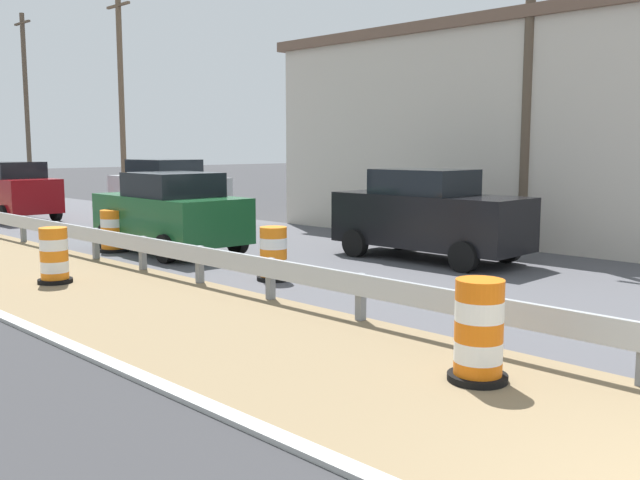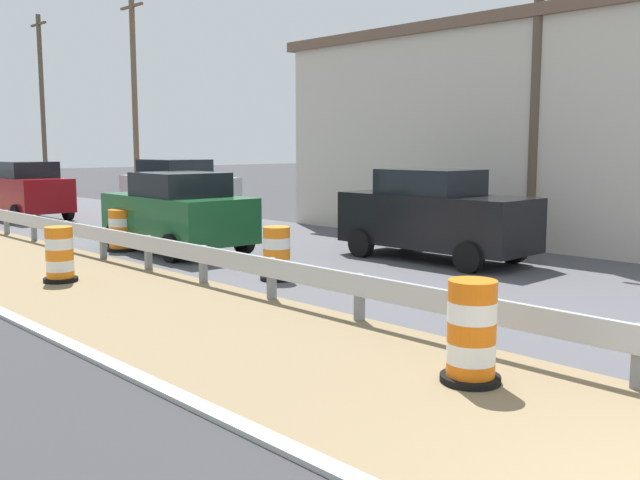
# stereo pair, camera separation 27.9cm
# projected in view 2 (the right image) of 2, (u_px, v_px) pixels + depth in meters

# --- Properties ---
(traffic_barrel_nearest) EXTENTS (0.66, 0.66, 1.13)m
(traffic_barrel_nearest) POSITION_uv_depth(u_px,v_px,m) (471.00, 336.00, 7.68)
(traffic_barrel_nearest) COLOR orange
(traffic_barrel_nearest) RESTS_ON ground
(traffic_barrel_close) EXTENTS (0.65, 0.65, 1.03)m
(traffic_barrel_close) POSITION_uv_depth(u_px,v_px,m) (277.00, 256.00, 13.61)
(traffic_barrel_close) COLOR orange
(traffic_barrel_close) RESTS_ON ground
(traffic_barrel_mid) EXTENTS (0.63, 0.63, 1.05)m
(traffic_barrel_mid) POSITION_uv_depth(u_px,v_px,m) (60.00, 257.00, 13.44)
(traffic_barrel_mid) COLOR orange
(traffic_barrel_mid) RESTS_ON ground
(traffic_barrel_far) EXTENTS (0.73, 0.73, 1.02)m
(traffic_barrel_far) POSITION_uv_depth(u_px,v_px,m) (121.00, 232.00, 17.43)
(traffic_barrel_far) COLOR orange
(traffic_barrel_far) RESTS_ON ground
(car_lead_near_lane) EXTENTS (2.00, 4.52, 2.02)m
(car_lead_near_lane) POSITION_uv_depth(u_px,v_px,m) (26.00, 190.00, 25.12)
(car_lead_near_lane) COLOR maroon
(car_lead_near_lane) RESTS_ON ground
(car_mid_far_lane) EXTENTS (2.12, 4.70, 2.12)m
(car_mid_far_lane) POSITION_uv_depth(u_px,v_px,m) (177.00, 191.00, 23.63)
(car_mid_far_lane) COLOR silver
(car_mid_far_lane) RESTS_ON ground
(car_trailing_far_lane) EXTENTS (2.25, 4.30, 1.93)m
(car_trailing_far_lane) POSITION_uv_depth(u_px,v_px,m) (178.00, 212.00, 17.25)
(car_trailing_far_lane) COLOR #195128
(car_trailing_far_lane) RESTS_ON ground
(car_distant_a) EXTENTS (2.01, 4.50, 2.04)m
(car_distant_a) POSITION_uv_depth(u_px,v_px,m) (435.00, 215.00, 15.94)
(car_distant_a) COLOR black
(car_distant_a) RESTS_ON ground
(roadside_shop_near) EXTENTS (6.87, 14.39, 5.89)m
(roadside_shop_near) POSITION_uv_depth(u_px,v_px,m) (539.00, 132.00, 20.62)
(roadside_shop_near) COLOR beige
(roadside_shop_near) RESTS_ON ground
(utility_pole_near) EXTENTS (0.24, 1.80, 9.27)m
(utility_pole_near) POSITION_uv_depth(u_px,v_px,m) (537.00, 51.00, 16.86)
(utility_pole_near) COLOR brown
(utility_pole_near) RESTS_ON ground
(utility_pole_mid) EXTENTS (0.24, 1.80, 9.01)m
(utility_pole_mid) POSITION_uv_depth(u_px,v_px,m) (135.00, 97.00, 31.03)
(utility_pole_mid) COLOR brown
(utility_pole_mid) RESTS_ON ground
(utility_pole_far) EXTENTS (0.24, 1.80, 9.44)m
(utility_pole_far) POSITION_uv_depth(u_px,v_px,m) (42.00, 102.00, 38.02)
(utility_pole_far) COLOR brown
(utility_pole_far) RESTS_ON ground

